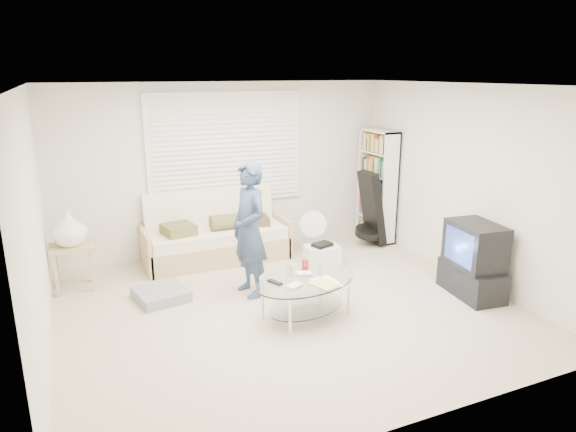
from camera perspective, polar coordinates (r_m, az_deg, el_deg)
name	(u,v)px	position (r m, az deg, el deg)	size (l,w,h in m)	color
ground	(288,307)	(6.04, -0.05, -10.12)	(5.00, 5.00, 0.00)	tan
room_shell	(271,162)	(5.96, -1.92, 6.04)	(5.02, 4.52, 2.51)	silver
window_blinds	(227,149)	(7.57, -6.82, 7.42)	(2.32, 0.08, 1.62)	silver
futon_sofa	(216,238)	(7.46, -8.02, -2.40)	(2.05, 0.83, 1.00)	tan
grey_floor_pillow	(161,294)	(6.39, -13.91, -8.45)	(0.56, 0.56, 0.13)	slate
side_table	(70,232)	(6.79, -23.10, -1.64)	(0.51, 0.41, 1.01)	tan
bookshelf	(377,186)	(8.28, 9.86, 3.31)	(0.28, 0.74, 1.76)	white
guitar_case	(371,214)	(8.04, 9.23, 0.27)	(0.42, 0.43, 1.15)	black
floor_fan	(311,228)	(7.62, 2.62, -1.39)	(0.41, 0.27, 0.67)	white
storage_bin	(322,255)	(7.24, 3.81, -4.36)	(0.51, 0.39, 0.33)	white
tv_unit	(473,261)	(6.58, 19.91, -4.69)	(0.54, 0.88, 0.91)	black
coffee_table	(306,287)	(5.67, 2.02, -7.91)	(1.37, 1.05, 0.57)	silver
standing_person	(249,230)	(6.12, -4.31, -1.54)	(0.60, 0.39, 1.64)	navy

